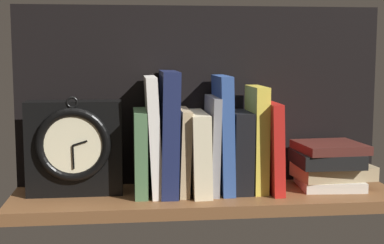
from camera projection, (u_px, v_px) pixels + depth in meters
ground_plane at (207, 199)px, 120.62cm from camera, size 82.66×22.58×2.50cm
back_panel at (200, 95)px, 128.51cm from camera, size 82.66×1.20×40.23cm
book_green_romantic at (140, 152)px, 119.38cm from camera, size 2.67×14.20×17.82cm
book_white_catcher at (153, 135)px, 119.27cm from camera, size 3.43×14.43×24.95cm
book_navy_bierce at (168, 132)px, 119.58cm from camera, size 4.14×15.47×26.07cm
book_tan_shortstories at (183, 151)px, 120.44cm from camera, size 2.70×14.10×18.01cm
book_cream_twain at (198, 152)px, 120.86cm from camera, size 4.15×16.81×17.24cm
book_gray_chess at (212, 144)px, 121.01cm from camera, size 2.15×14.05×20.57cm
book_blue_modern at (223, 134)px, 121.02cm from camera, size 3.24×13.70×25.03cm
book_black_skeptic at (239, 151)px, 121.92cm from camera, size 4.15×12.44×17.31cm
book_yellow_seinlanguage at (257, 138)px, 122.03cm from camera, size 2.95×12.06×22.68cm
book_red_requiem at (270, 146)px, 122.58cm from camera, size 3.00×16.30×19.36cm
framed_clock at (74, 147)px, 117.93cm from camera, size 19.83×7.69×21.02cm
book_stack_side at (330, 165)px, 124.64cm from camera, size 17.34×14.42×10.09cm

